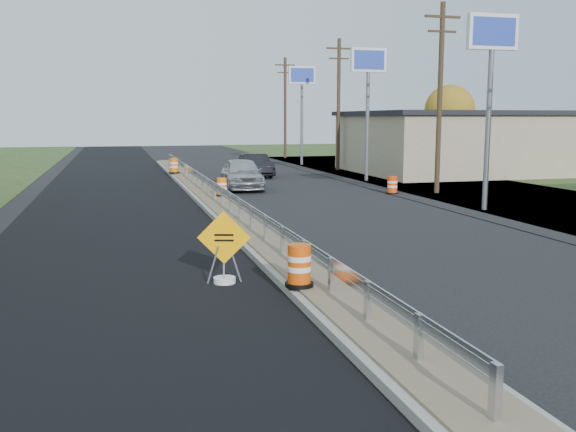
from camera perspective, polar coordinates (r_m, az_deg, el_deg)
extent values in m
plane|color=black|center=(21.11, -3.22, -1.67)|extent=(140.00, 140.00, 0.00)
cube|color=black|center=(30.56, -15.27, 1.27)|extent=(7.20, 120.00, 0.01)
cube|color=gray|center=(28.88, -6.51, 1.27)|extent=(1.60, 55.00, 0.18)
cube|color=brown|center=(28.86, -6.52, 1.50)|extent=(1.25, 55.00, 0.05)
cube|color=silver|center=(8.28, 17.97, -14.61)|extent=(0.10, 0.15, 0.70)
cube|color=silver|center=(9.89, 11.56, -10.47)|extent=(0.10, 0.15, 0.70)
cube|color=silver|center=(11.62, 7.11, -7.44)|extent=(0.10, 0.15, 0.70)
cube|color=silver|center=(13.43, 3.87, -5.18)|extent=(0.10, 0.15, 0.70)
cube|color=silver|center=(15.29, 1.43, -3.45)|extent=(0.10, 0.15, 0.70)
cube|color=silver|center=(17.17, -0.47, -2.09)|extent=(0.10, 0.15, 0.70)
cube|color=silver|center=(19.08, -1.99, -1.01)|extent=(0.10, 0.15, 0.70)
cube|color=silver|center=(21.01, -3.23, -0.12)|extent=(0.10, 0.15, 0.70)
cube|color=silver|center=(22.95, -4.27, 0.62)|extent=(0.10, 0.15, 0.70)
cube|color=silver|center=(24.90, -5.14, 1.25)|extent=(0.10, 0.15, 0.70)
cube|color=silver|center=(26.86, -5.89, 1.78)|extent=(0.10, 0.15, 0.70)
cube|color=silver|center=(28.82, -6.53, 2.24)|extent=(0.10, 0.15, 0.70)
cube|color=silver|center=(30.79, -7.09, 2.64)|extent=(0.10, 0.15, 0.70)
cube|color=silver|center=(32.76, -7.59, 2.99)|extent=(0.10, 0.15, 0.70)
cube|color=silver|center=(34.73, -8.03, 3.31)|extent=(0.10, 0.15, 0.70)
cube|color=silver|center=(36.71, -8.42, 3.59)|extent=(0.10, 0.15, 0.70)
cube|color=silver|center=(38.69, -8.77, 3.84)|extent=(0.10, 0.15, 0.70)
cube|color=silver|center=(40.67, -9.09, 4.06)|extent=(0.10, 0.15, 0.70)
cube|color=silver|center=(42.66, -9.38, 4.27)|extent=(0.10, 0.15, 0.70)
cube|color=silver|center=(44.64, -9.64, 4.45)|extent=(0.10, 0.15, 0.70)
cube|color=silver|center=(46.63, -9.88, 4.62)|extent=(0.10, 0.15, 0.70)
cube|color=silver|center=(48.61, -10.10, 4.78)|extent=(0.10, 0.15, 0.70)
cube|color=silver|center=(50.60, -10.31, 4.92)|extent=(0.10, 0.15, 0.70)
cube|color=silver|center=(52.59, -10.50, 5.06)|extent=(0.10, 0.15, 0.70)
cube|color=silver|center=(29.78, -6.83, 2.83)|extent=(0.04, 46.00, 0.34)
cube|color=silver|center=(29.79, -6.82, 2.68)|extent=(0.06, 46.00, 0.03)
cube|color=silver|center=(29.77, -6.83, 2.98)|extent=(0.06, 46.00, 0.03)
cube|color=tan|center=(47.62, 17.03, 6.17)|extent=(18.00, 12.00, 4.00)
cube|color=black|center=(47.58, 17.14, 8.71)|extent=(18.50, 12.50, 0.30)
cube|color=black|center=(43.55, 6.92, 5.75)|extent=(0.08, 7.20, 2.20)
cylinder|color=slate|center=(27.61, 17.36, 7.49)|extent=(0.22, 0.22, 6.80)
cube|color=white|center=(27.81, 17.73, 15.33)|extent=(2.20, 0.25, 1.40)
cube|color=#263FB2|center=(27.81, 17.73, 15.33)|extent=(1.90, 0.30, 1.10)
cylinder|color=slate|center=(39.21, 7.06, 8.06)|extent=(0.22, 0.22, 6.80)
cube|color=white|center=(39.36, 7.17, 13.60)|extent=(2.20, 0.25, 1.40)
cube|color=#263FB2|center=(39.36, 7.17, 13.60)|extent=(1.90, 0.30, 1.10)
cylinder|color=slate|center=(52.44, 1.23, 8.27)|extent=(0.22, 0.22, 6.80)
cube|color=white|center=(52.55, 1.25, 12.42)|extent=(2.20, 0.25, 1.40)
cube|color=#263FB2|center=(52.55, 1.25, 12.42)|extent=(1.90, 0.30, 1.10)
cylinder|color=#473523|center=(33.30, 13.34, 10.03)|extent=(0.26, 0.26, 9.40)
cube|color=#473523|center=(33.65, 13.59, 16.85)|extent=(1.90, 0.12, 0.12)
cube|color=#473523|center=(33.56, 13.54, 15.67)|extent=(1.50, 0.10, 0.10)
cylinder|color=#473523|center=(47.05, 4.51, 9.78)|extent=(0.26, 0.26, 9.40)
cube|color=#473523|center=(47.30, 4.57, 14.63)|extent=(1.90, 0.12, 0.12)
cube|color=#473523|center=(47.23, 4.56, 13.79)|extent=(1.50, 0.10, 0.10)
cylinder|color=#473523|center=(61.39, -0.26, 9.55)|extent=(0.26, 0.26, 9.40)
cube|color=#473523|center=(61.58, -0.26, 13.27)|extent=(1.90, 0.12, 0.12)
cube|color=#473523|center=(61.52, -0.26, 12.62)|extent=(1.50, 0.10, 0.10)
cylinder|color=#473523|center=(62.23, 14.07, 6.37)|extent=(0.36, 0.36, 3.08)
sphere|color=#A37723|center=(62.19, 14.17, 9.14)|extent=(4.62, 4.62, 4.62)
cylinder|color=white|center=(15.00, -5.67, -5.71)|extent=(0.51, 0.51, 0.15)
cube|color=slate|center=(14.87, -6.67, -4.33)|extent=(0.30, 0.12, 0.89)
cube|color=slate|center=(14.95, -4.71, -4.23)|extent=(0.30, 0.12, 0.89)
cube|color=slate|center=(14.96, -5.72, -4.24)|extent=(0.10, 0.23, 0.91)
cube|color=#FDA605|center=(14.78, -5.72, -1.92)|extent=(1.19, 0.36, 1.23)
cube|color=black|center=(14.75, -5.71, -1.69)|extent=(0.43, 0.13, 0.05)
cube|color=black|center=(14.78, -5.71, -2.18)|extent=(0.43, 0.13, 0.05)
cylinder|color=black|center=(13.81, 1.00, -6.09)|extent=(0.62, 0.62, 0.08)
cylinder|color=#DF4B09|center=(13.71, 1.01, -4.34)|extent=(0.50, 0.50, 0.87)
cylinder|color=white|center=(13.68, 1.01, -3.75)|extent=(0.51, 0.51, 0.11)
cylinder|color=white|center=(13.73, 1.01, -4.67)|extent=(0.51, 0.51, 0.11)
cylinder|color=black|center=(29.77, -5.89, 1.85)|extent=(0.57, 0.57, 0.08)
cylinder|color=orange|center=(29.72, -5.91, 2.62)|extent=(0.46, 0.46, 0.80)
cylinder|color=white|center=(29.71, -5.91, 2.88)|extent=(0.47, 0.47, 0.11)
cylinder|color=white|center=(29.73, -5.90, 2.47)|extent=(0.47, 0.47, 0.11)
cylinder|color=black|center=(42.46, -10.08, 3.81)|extent=(0.67, 0.67, 0.09)
cylinder|color=orange|center=(42.43, -10.10, 4.45)|extent=(0.54, 0.54, 0.94)
cylinder|color=white|center=(42.42, -10.11, 4.66)|extent=(0.55, 0.55, 0.12)
cylinder|color=white|center=(42.43, -10.10, 4.33)|extent=(0.55, 0.55, 0.12)
cylinder|color=black|center=(32.78, 9.24, 2.01)|extent=(0.61, 0.61, 0.08)
cylinder|color=#FB400A|center=(32.73, 9.26, 2.76)|extent=(0.49, 0.49, 0.86)
cylinder|color=white|center=(32.72, 9.26, 3.00)|extent=(0.50, 0.50, 0.11)
cylinder|color=white|center=(32.74, 9.25, 2.61)|extent=(0.50, 0.50, 0.11)
imported|color=#B5B6BA|center=(34.60, -4.10, 3.78)|extent=(2.29, 5.04, 1.68)
imported|color=black|center=(42.12, -2.91, 4.53)|extent=(1.67, 4.52, 1.48)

